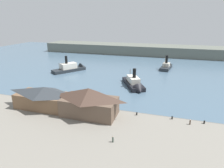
{
  "coord_description": "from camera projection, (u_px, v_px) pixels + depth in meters",
  "views": [
    {
      "loc": [
        20.89,
        -59.43,
        29.7
      ],
      "look_at": [
        -2.82,
        18.89,
        2.0
      ],
      "focal_mm": 31.15,
      "sensor_mm": 36.0,
      "label": 1
    }
  ],
  "objects": [
    {
      "name": "ferry_moored_west",
      "position": [
        72.0,
        68.0,
        115.93
      ],
      "size": [
        17.15,
        20.69,
        11.3
      ],
      "color": "#23282D",
      "rests_on": "ground"
    },
    {
      "name": "far_headland",
      "position": [
        146.0,
        50.0,
        167.58
      ],
      "size": [
        180.0,
        24.0,
        8.0
      ],
      "primitive_type": "cube",
      "color": "#60665B",
      "rests_on": "ground"
    },
    {
      "name": "mooring_post_west",
      "position": [
        137.0,
        114.0,
        60.2
      ],
      "size": [
        0.44,
        0.44,
        0.9
      ],
      "primitive_type": "cylinder",
      "color": "black",
      "rests_on": "quay_promenade"
    },
    {
      "name": "ferry_shed_west_terminal",
      "position": [
        45.0,
        97.0,
        64.2
      ],
      "size": [
        19.95,
        8.51,
        7.36
      ],
      "color": "brown",
      "rests_on": "quay_promenade"
    },
    {
      "name": "ferry_moored_east",
      "position": [
        135.0,
        84.0,
        87.64
      ],
      "size": [
        14.13,
        20.07,
        10.29
      ],
      "color": "black",
      "rests_on": "ground"
    },
    {
      "name": "mooring_post_east",
      "position": [
        204.0,
        122.0,
        55.35
      ],
      "size": [
        0.44,
        0.44,
        0.9
      ],
      "primitive_type": "cylinder",
      "color": "black",
      "rests_on": "quay_promenade"
    },
    {
      "name": "ferry_shed_east_terminal",
      "position": [
        89.0,
        102.0,
        59.22
      ],
      "size": [
        17.02,
        9.3,
        8.75
      ],
      "color": "brown",
      "rests_on": "quay_promenade"
    },
    {
      "name": "pedestrian_walking_east",
      "position": [
        190.0,
        122.0,
        54.77
      ],
      "size": [
        0.39,
        0.39,
        1.58
      ],
      "color": "#4C3D33",
      "rests_on": "quay_promenade"
    },
    {
      "name": "ground_plane",
      "position": [
        104.0,
        106.0,
        69.14
      ],
      "size": [
        320.0,
        320.0,
        0.0
      ],
      "primitive_type": "plane",
      "color": "slate"
    },
    {
      "name": "quay_promenade",
      "position": [
        76.0,
        140.0,
        49.0
      ],
      "size": [
        110.0,
        36.0,
        1.2
      ],
      "primitive_type": "cube",
      "color": "gray",
      "rests_on": "ground"
    },
    {
      "name": "mooring_post_center_west",
      "position": [
        172.0,
        118.0,
        57.8
      ],
      "size": [
        0.44,
        0.44,
        0.9
      ],
      "primitive_type": "cylinder",
      "color": "black",
      "rests_on": "quay_promenade"
    },
    {
      "name": "ferry_near_quay",
      "position": [
        167.0,
        66.0,
        120.75
      ],
      "size": [
        7.3,
        16.22,
        9.98
      ],
      "color": "#23282D",
      "rests_on": "ground"
    },
    {
      "name": "pedestrian_by_tram",
      "position": [
        113.0,
        139.0,
        46.94
      ],
      "size": [
        0.4,
        0.4,
        1.62
      ],
      "color": "#3D4C42",
      "rests_on": "quay_promenade"
    },
    {
      "name": "seawall_edge",
      "position": [
        101.0,
        109.0,
        65.71
      ],
      "size": [
        110.0,
        0.8,
        1.0
      ],
      "primitive_type": "cube",
      "color": "#666159",
      "rests_on": "ground"
    }
  ]
}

